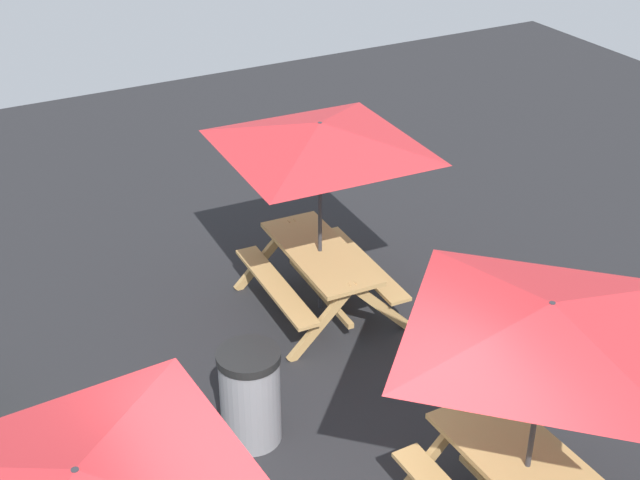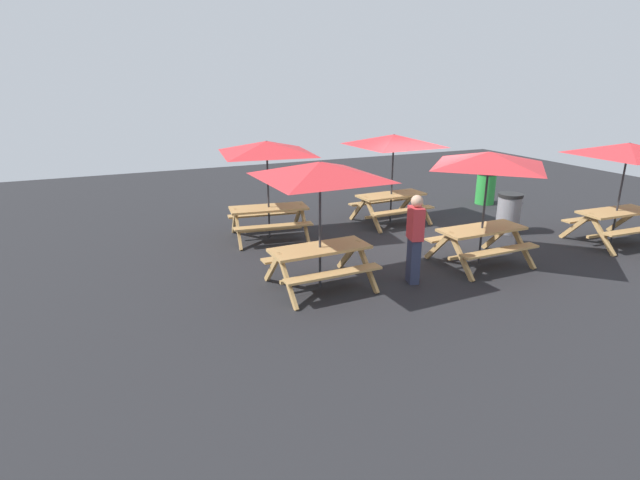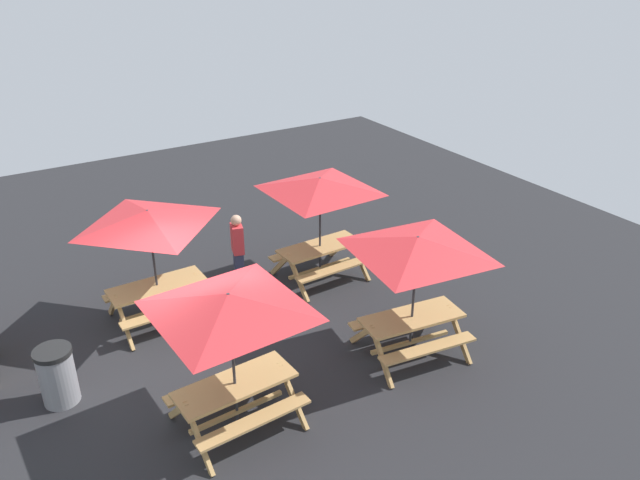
# 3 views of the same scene
# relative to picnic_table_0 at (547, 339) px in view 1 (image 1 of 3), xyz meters

# --- Properties ---
(picnic_table_0) EXTENTS (2.03, 2.03, 2.34)m
(picnic_table_0) POSITION_rel_picnic_table_0_xyz_m (0.00, 0.00, 0.00)
(picnic_table_0) COLOR tan
(picnic_table_0) RESTS_ON ground
(picnic_table_2) EXTENTS (2.83, 2.83, 2.34)m
(picnic_table_2) POSITION_rel_picnic_table_0_xyz_m (-3.76, 0.15, 0.00)
(picnic_table_2) COLOR tan
(picnic_table_2) RESTS_ON ground
(trash_bin_gray) EXTENTS (0.59, 0.59, 0.98)m
(trash_bin_gray) POSITION_rel_picnic_table_0_xyz_m (-2.12, -1.46, -1.49)
(trash_bin_gray) COLOR gray
(trash_bin_gray) RESTS_ON ground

